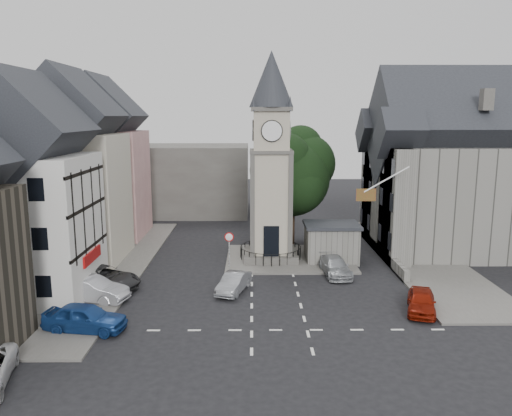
{
  "coord_description": "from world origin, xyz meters",
  "views": [
    {
      "loc": [
        -1.45,
        -30.78,
        11.41
      ],
      "look_at": [
        -1.19,
        5.0,
        4.78
      ],
      "focal_mm": 35.0,
      "sensor_mm": 36.0,
      "label": 1
    }
  ],
  "objects_px": {
    "car_west_blue": "(85,318)",
    "pedestrian": "(411,246)",
    "stone_shelter": "(331,242)",
    "clock_tower": "(271,159)",
    "car_east_red": "(421,301)"
  },
  "relations": [
    {
      "from": "car_west_blue",
      "to": "pedestrian",
      "type": "xyz_separation_m",
      "value": [
        21.95,
        14.04,
        0.19
      ]
    },
    {
      "from": "pedestrian",
      "to": "stone_shelter",
      "type": "bearing_deg",
      "value": -6.88
    },
    {
      "from": "stone_shelter",
      "to": "clock_tower",
      "type": "bearing_deg",
      "value": 174.16
    },
    {
      "from": "stone_shelter",
      "to": "pedestrian",
      "type": "height_order",
      "value": "stone_shelter"
    },
    {
      "from": "car_west_blue",
      "to": "car_east_red",
      "type": "bearing_deg",
      "value": -73.48
    },
    {
      "from": "clock_tower",
      "to": "car_east_red",
      "type": "relative_size",
      "value": 4.15
    },
    {
      "from": "car_east_red",
      "to": "stone_shelter",
      "type": "bearing_deg",
      "value": 126.46
    },
    {
      "from": "stone_shelter",
      "to": "car_west_blue",
      "type": "relative_size",
      "value": 0.96
    },
    {
      "from": "car_west_blue",
      "to": "car_east_red",
      "type": "xyz_separation_m",
      "value": [
        18.95,
        2.51,
        -0.09
      ]
    },
    {
      "from": "pedestrian",
      "to": "car_east_red",
      "type": "bearing_deg",
      "value": 59.78
    },
    {
      "from": "clock_tower",
      "to": "stone_shelter",
      "type": "relative_size",
      "value": 3.78
    },
    {
      "from": "clock_tower",
      "to": "car_east_red",
      "type": "bearing_deg",
      "value": -52.28
    },
    {
      "from": "clock_tower",
      "to": "stone_shelter",
      "type": "distance_m",
      "value": 8.15
    },
    {
      "from": "car_east_red",
      "to": "clock_tower",
      "type": "bearing_deg",
      "value": 144.76
    },
    {
      "from": "clock_tower",
      "to": "car_west_blue",
      "type": "height_order",
      "value": "clock_tower"
    }
  ]
}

